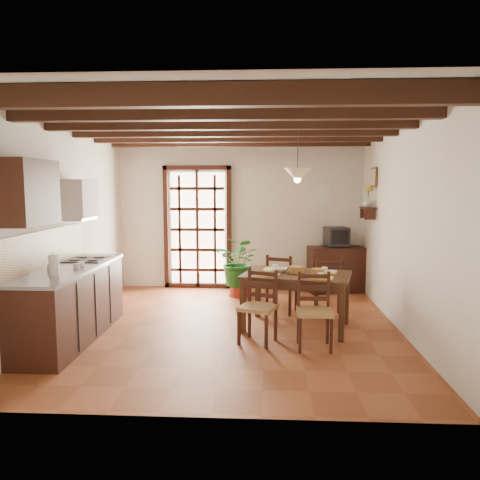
# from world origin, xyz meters

# --- Properties ---
(ground_plane) EXTENTS (5.00, 5.00, 0.00)m
(ground_plane) POSITION_xyz_m (0.00, 0.00, 0.00)
(ground_plane) COLOR brown
(room_shell) EXTENTS (4.52, 5.02, 2.81)m
(room_shell) POSITION_xyz_m (0.00, 0.00, 1.82)
(room_shell) COLOR silver
(room_shell) RESTS_ON ground_plane
(ceiling_beams) EXTENTS (4.50, 4.34, 0.20)m
(ceiling_beams) POSITION_xyz_m (0.00, 0.00, 2.69)
(ceiling_beams) COLOR black
(ceiling_beams) RESTS_ON room_shell
(french_door) EXTENTS (1.26, 0.11, 2.32)m
(french_door) POSITION_xyz_m (-0.80, 2.45, 1.18)
(french_door) COLOR white
(french_door) RESTS_ON ground_plane
(kitchen_counter) EXTENTS (0.64, 2.25, 1.38)m
(kitchen_counter) POSITION_xyz_m (-1.96, -0.60, 0.47)
(kitchen_counter) COLOR black
(kitchen_counter) RESTS_ON ground_plane
(upper_cabinet) EXTENTS (0.35, 0.80, 0.70)m
(upper_cabinet) POSITION_xyz_m (-2.08, -1.30, 1.85)
(upper_cabinet) COLOR black
(upper_cabinet) RESTS_ON room_shell
(range_hood) EXTENTS (0.38, 0.60, 0.54)m
(range_hood) POSITION_xyz_m (-2.05, -0.05, 1.73)
(range_hood) COLOR white
(range_hood) RESTS_ON room_shell
(counter_items) EXTENTS (0.50, 1.43, 0.25)m
(counter_items) POSITION_xyz_m (-1.95, -0.51, 0.96)
(counter_items) COLOR black
(counter_items) RESTS_ON kitchen_counter
(dining_table) EXTENTS (1.56, 1.20, 0.75)m
(dining_table) POSITION_xyz_m (0.88, 0.01, 0.66)
(dining_table) COLOR #3A2113
(dining_table) RESTS_ON ground_plane
(chair_near_left) EXTENTS (0.52, 0.51, 0.89)m
(chair_near_left) POSITION_xyz_m (0.37, -0.60, 0.28)
(chair_near_left) COLOR #9A7241
(chair_near_left) RESTS_ON ground_plane
(chair_near_right) EXTENTS (0.42, 0.40, 0.89)m
(chair_near_right) POSITION_xyz_m (1.04, -0.76, 0.28)
(chair_near_right) COLOR #9A7241
(chair_near_right) RESTS_ON ground_plane
(chair_far_left) EXTENTS (0.52, 0.51, 0.90)m
(chair_far_left) POSITION_xyz_m (0.71, 0.78, 0.28)
(chair_far_left) COLOR #9A7241
(chair_far_left) RESTS_ON ground_plane
(chair_far_right) EXTENTS (0.42, 0.40, 0.88)m
(chair_far_right) POSITION_xyz_m (1.39, 0.61, 0.27)
(chair_far_right) COLOR #9A7241
(chair_far_right) RESTS_ON ground_plane
(table_setting) EXTENTS (1.01, 0.67, 0.09)m
(table_setting) POSITION_xyz_m (0.88, 0.01, 0.78)
(table_setting) COLOR gold
(table_setting) RESTS_ON dining_table
(table_bowl) EXTENTS (0.24, 0.24, 0.05)m
(table_bowl) POSITION_xyz_m (0.65, 0.11, 0.78)
(table_bowl) COLOR white
(table_bowl) RESTS_ON dining_table
(sideboard) EXTENTS (1.03, 0.59, 0.82)m
(sideboard) POSITION_xyz_m (1.74, 2.23, 0.41)
(sideboard) COLOR black
(sideboard) RESTS_ON ground_plane
(crt_tv) EXTENTS (0.45, 0.43, 0.33)m
(crt_tv) POSITION_xyz_m (1.74, 2.22, 1.01)
(crt_tv) COLOR black
(crt_tv) RESTS_ON sideboard
(fuse_box) EXTENTS (0.25, 0.03, 0.32)m
(fuse_box) POSITION_xyz_m (1.50, 2.48, 1.75)
(fuse_box) COLOR white
(fuse_box) RESTS_ON room_shell
(plant_pot) EXTENTS (0.38, 0.38, 0.23)m
(plant_pot) POSITION_xyz_m (0.01, 1.80, 0.11)
(plant_pot) COLOR maroon
(plant_pot) RESTS_ON ground_plane
(potted_plant) EXTENTS (2.47, 2.31, 2.21)m
(potted_plant) POSITION_xyz_m (0.01, 1.80, 0.57)
(potted_plant) COLOR #144C19
(potted_plant) RESTS_ON ground_plane
(wall_shelf) EXTENTS (0.20, 0.42, 0.20)m
(wall_shelf) POSITION_xyz_m (2.14, 1.60, 1.51)
(wall_shelf) COLOR black
(wall_shelf) RESTS_ON room_shell
(shelf_vase) EXTENTS (0.15, 0.15, 0.15)m
(shelf_vase) POSITION_xyz_m (2.14, 1.60, 1.65)
(shelf_vase) COLOR #B2BFB2
(shelf_vase) RESTS_ON wall_shelf
(shelf_flowers) EXTENTS (0.14, 0.14, 0.36)m
(shelf_flowers) POSITION_xyz_m (2.14, 1.60, 1.86)
(shelf_flowers) COLOR gold
(shelf_flowers) RESTS_ON shelf_vase
(framed_picture) EXTENTS (0.03, 0.32, 0.32)m
(framed_picture) POSITION_xyz_m (2.22, 1.60, 2.05)
(framed_picture) COLOR brown
(framed_picture) RESTS_ON room_shell
(pendant_lamp) EXTENTS (0.36, 0.36, 0.84)m
(pendant_lamp) POSITION_xyz_m (0.88, 0.11, 2.08)
(pendant_lamp) COLOR black
(pendant_lamp) RESTS_ON room_shell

